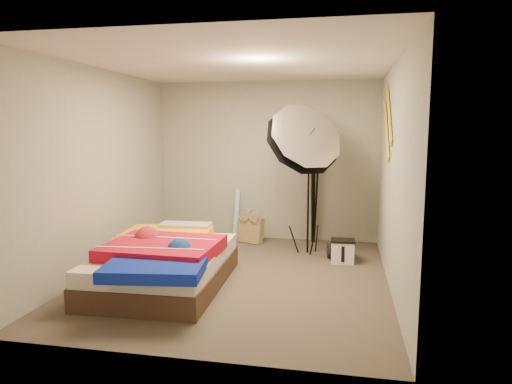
% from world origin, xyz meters
% --- Properties ---
extents(floor, '(4.00, 4.00, 0.00)m').
position_xyz_m(floor, '(0.00, 0.00, 0.00)').
color(floor, brown).
rests_on(floor, ground).
extents(ceiling, '(4.00, 4.00, 0.00)m').
position_xyz_m(ceiling, '(0.00, 0.00, 2.50)').
color(ceiling, silver).
rests_on(ceiling, wall_back).
extents(wall_back, '(3.50, 0.00, 3.50)m').
position_xyz_m(wall_back, '(0.00, 2.00, 1.25)').
color(wall_back, '#A1A495').
rests_on(wall_back, floor).
extents(wall_front, '(3.50, 0.00, 3.50)m').
position_xyz_m(wall_front, '(0.00, -2.00, 1.25)').
color(wall_front, '#A1A495').
rests_on(wall_front, floor).
extents(wall_left, '(0.00, 4.00, 4.00)m').
position_xyz_m(wall_left, '(-1.75, 0.00, 1.25)').
color(wall_left, '#A1A495').
rests_on(wall_left, floor).
extents(wall_right, '(0.00, 4.00, 4.00)m').
position_xyz_m(wall_right, '(1.75, 0.00, 1.25)').
color(wall_right, '#A1A495').
rests_on(wall_right, floor).
extents(tote_bag, '(0.44, 0.31, 0.41)m').
position_xyz_m(tote_bag, '(-0.18, 1.64, 0.20)').
color(tote_bag, tan).
rests_on(tote_bag, floor).
extents(wrapping_roll, '(0.11, 0.23, 0.79)m').
position_xyz_m(wrapping_roll, '(-0.47, 1.90, 0.39)').
color(wrapping_roll, '#60ACD6').
rests_on(wrapping_roll, floor).
extents(camera_case, '(0.30, 0.22, 0.29)m').
position_xyz_m(camera_case, '(1.23, 0.82, 0.15)').
color(camera_case, white).
rests_on(camera_case, floor).
extents(duffel_bag, '(0.37, 0.26, 0.21)m').
position_xyz_m(duffel_bag, '(1.19, 1.04, 0.10)').
color(duffel_bag, black).
rests_on(duffel_bag, floor).
extents(wall_stripe_upper, '(0.02, 0.91, 0.78)m').
position_xyz_m(wall_stripe_upper, '(1.73, 0.60, 1.95)').
color(wall_stripe_upper, gold).
rests_on(wall_stripe_upper, wall_right).
extents(wall_stripe_lower, '(0.02, 0.91, 0.78)m').
position_xyz_m(wall_stripe_lower, '(1.73, 0.85, 1.75)').
color(wall_stripe_lower, gold).
rests_on(wall_stripe_lower, wall_right).
extents(bed, '(1.43, 2.09, 0.55)m').
position_xyz_m(bed, '(-0.75, -0.46, 0.28)').
color(bed, '#462F23').
rests_on(bed, floor).
extents(photo_umbrella, '(1.08, 1.23, 2.21)m').
position_xyz_m(photo_umbrella, '(0.65, 1.03, 1.59)').
color(photo_umbrella, black).
rests_on(photo_umbrella, floor).
extents(camera_tripod, '(0.07, 0.07, 1.29)m').
position_xyz_m(camera_tripod, '(0.77, 1.87, 0.74)').
color(camera_tripod, black).
rests_on(camera_tripod, floor).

